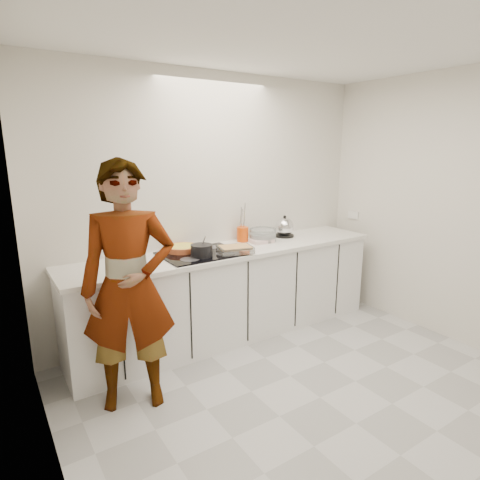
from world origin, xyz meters
TOP-DOWN VIEW (x-y plane):
  - floor at (0.00, 0.00)m, footprint 3.60×3.20m
  - ceiling at (0.00, 0.00)m, footprint 3.60×3.20m
  - wall_back at (0.00, 1.60)m, footprint 3.60×0.00m
  - wall_left at (-1.80, 0.00)m, footprint 0.00×3.20m
  - wall_right at (1.80, 0.02)m, footprint 0.02×3.20m
  - base_cabinets at (0.00, 1.28)m, footprint 3.20×0.58m
  - countertop at (0.00, 1.28)m, footprint 3.24×0.64m
  - hob at (-0.35, 1.26)m, footprint 0.72×0.54m
  - tart_dish at (-0.46, 1.42)m, footprint 0.32×0.32m
  - saucepan at (-0.40, 1.15)m, footprint 0.23×0.23m
  - baking_dish at (-0.07, 1.10)m, footprint 0.35×0.29m
  - mixing_bowl at (0.45, 1.38)m, footprint 0.33×0.33m
  - tea_towel at (0.40, 1.33)m, footprint 0.24×0.19m
  - kettle at (0.78, 1.41)m, footprint 0.21×0.21m
  - utensil_crock at (0.27, 1.48)m, footprint 0.15×0.15m
  - cook at (-1.19, 0.75)m, footprint 0.77×0.63m

SIDE VIEW (x-z plane):
  - floor at x=0.00m, z-range 0.00..0.00m
  - base_cabinets at x=0.00m, z-range 0.00..0.87m
  - countertop at x=0.00m, z-range 0.87..0.91m
  - cook at x=-1.19m, z-range 0.00..1.82m
  - hob at x=-0.35m, z-range 0.91..0.92m
  - tea_towel at x=0.40m, z-range 0.91..0.95m
  - tart_dish at x=-0.46m, z-range 0.93..0.98m
  - baking_dish at x=-0.07m, z-range 0.93..0.99m
  - mixing_bowl at x=0.45m, z-range 0.91..1.04m
  - saucepan at x=-0.40m, z-range 0.89..1.07m
  - utensil_crock at x=0.27m, z-range 0.91..1.06m
  - kettle at x=0.78m, z-range 0.89..1.13m
  - wall_right at x=1.80m, z-range 0.00..2.60m
  - wall_back at x=0.00m, z-range 0.00..2.60m
  - wall_left at x=-1.80m, z-range 0.00..2.60m
  - ceiling at x=0.00m, z-range 2.60..2.60m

